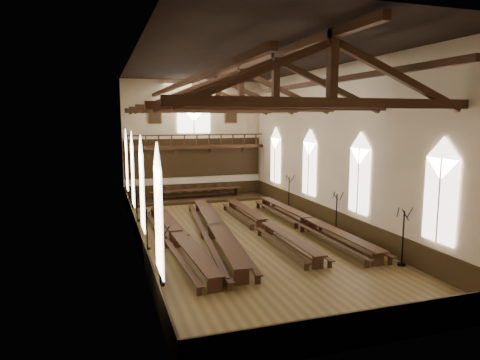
{
  "coord_description": "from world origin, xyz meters",
  "views": [
    {
      "loc": [
        -7.66,
        -23.27,
        6.9
      ],
      "look_at": [
        0.42,
        1.5,
        3.07
      ],
      "focal_mm": 32.0,
      "sensor_mm": 36.0,
      "label": 1
    }
  ],
  "objects_px": {
    "candelabrum_right_mid": "(336,221)",
    "candelabrum_right_far": "(289,200)",
    "dais": "(197,199)",
    "refectory_row_d": "(308,221)",
    "high_table": "(196,191)",
    "candelabrum_left_near": "(160,268)",
    "refectory_row_b": "(215,228)",
    "refectory_row_a": "(176,235)",
    "candelabrum_left_mid": "(147,236)",
    "candelabrum_left_far": "(137,210)",
    "refectory_row_c": "(265,224)",
    "candelabrum_right_near": "(402,248)"
  },
  "relations": [
    {
      "from": "high_table",
      "to": "refectory_row_a",
      "type": "bearing_deg",
      "value": -107.22
    },
    {
      "from": "dais",
      "to": "candelabrum_right_far",
      "type": "bearing_deg",
      "value": -46.06
    },
    {
      "from": "refectory_row_c",
      "to": "candelabrum_left_mid",
      "type": "relative_size",
      "value": 6.1
    },
    {
      "from": "candelabrum_left_mid",
      "to": "candelabrum_right_near",
      "type": "bearing_deg",
      "value": -29.44
    },
    {
      "from": "refectory_row_a",
      "to": "candelabrum_left_far",
      "type": "bearing_deg",
      "value": 104.54
    },
    {
      "from": "refectory_row_d",
      "to": "refectory_row_b",
      "type": "bearing_deg",
      "value": 179.61
    },
    {
      "from": "candelabrum_right_near",
      "to": "refectory_row_c",
      "type": "bearing_deg",
      "value": 117.79
    },
    {
      "from": "refectory_row_b",
      "to": "candelabrum_left_far",
      "type": "relative_size",
      "value": 5.85
    },
    {
      "from": "refectory_row_b",
      "to": "high_table",
      "type": "bearing_deg",
      "value": 83.12
    },
    {
      "from": "refectory_row_d",
      "to": "candelabrum_left_mid",
      "type": "xyz_separation_m",
      "value": [
        -9.91,
        -0.95,
        0.14
      ]
    },
    {
      "from": "dais",
      "to": "refectory_row_b",
      "type": "bearing_deg",
      "value": -96.88
    },
    {
      "from": "refectory_row_c",
      "to": "high_table",
      "type": "height_order",
      "value": "high_table"
    },
    {
      "from": "refectory_row_b",
      "to": "candelabrum_left_mid",
      "type": "relative_size",
      "value": 6.6
    },
    {
      "from": "dais",
      "to": "candelabrum_right_mid",
      "type": "bearing_deg",
      "value": -65.75
    },
    {
      "from": "candelabrum_right_mid",
      "to": "candelabrum_right_far",
      "type": "distance_m",
      "value": 6.79
    },
    {
      "from": "candelabrum_left_near",
      "to": "candelabrum_right_near",
      "type": "xyz_separation_m",
      "value": [
        11.1,
        -1.11,
        0.08
      ]
    },
    {
      "from": "refectory_row_d",
      "to": "candelabrum_left_mid",
      "type": "bearing_deg",
      "value": -174.54
    },
    {
      "from": "refectory_row_c",
      "to": "candelabrum_right_near",
      "type": "bearing_deg",
      "value": -62.21
    },
    {
      "from": "high_table",
      "to": "candelabrum_left_near",
      "type": "distance_m",
      "value": 18.37
    },
    {
      "from": "candelabrum_left_near",
      "to": "candelabrum_left_mid",
      "type": "bearing_deg",
      "value": 90.0
    },
    {
      "from": "candelabrum_right_mid",
      "to": "candelabrum_left_near",
      "type": "bearing_deg",
      "value": -156.53
    },
    {
      "from": "candelabrum_left_mid",
      "to": "candelabrum_left_far",
      "type": "xyz_separation_m",
      "value": [
        -0.0,
        6.48,
        0.09
      ]
    },
    {
      "from": "candelabrum_left_mid",
      "to": "dais",
      "type": "bearing_deg",
      "value": 66.67
    },
    {
      "from": "candelabrum_right_far",
      "to": "candelabrum_left_near",
      "type": "bearing_deg",
      "value": -133.72
    },
    {
      "from": "candelabrum_right_mid",
      "to": "candelabrum_left_mid",
      "type": "bearing_deg",
      "value": 178.29
    },
    {
      "from": "candelabrum_left_near",
      "to": "candelabrum_right_near",
      "type": "bearing_deg",
      "value": -5.73
    },
    {
      "from": "refectory_row_b",
      "to": "candelabrum_left_far",
      "type": "height_order",
      "value": "candelabrum_left_far"
    },
    {
      "from": "candelabrum_left_near",
      "to": "candelabrum_left_far",
      "type": "xyz_separation_m",
      "value": [
        0.0,
        11.62,
        0.03
      ]
    },
    {
      "from": "dais",
      "to": "candelabrum_left_near",
      "type": "xyz_separation_m",
      "value": [
        -5.36,
        -17.57,
        0.66
      ]
    },
    {
      "from": "refectory_row_b",
      "to": "candelabrum_left_mid",
      "type": "distance_m",
      "value": 4.1
    },
    {
      "from": "dais",
      "to": "candelabrum_left_far",
      "type": "xyz_separation_m",
      "value": [
        -5.36,
        -5.94,
        0.69
      ]
    },
    {
      "from": "refectory_row_b",
      "to": "candelabrum_right_near",
      "type": "height_order",
      "value": "candelabrum_right_near"
    },
    {
      "from": "refectory_row_a",
      "to": "candelabrum_right_near",
      "type": "xyz_separation_m",
      "value": [
        9.5,
        -6.57,
        0.29
      ]
    },
    {
      "from": "refectory_row_b",
      "to": "candelabrum_right_far",
      "type": "height_order",
      "value": "candelabrum_right_far"
    },
    {
      "from": "refectory_row_a",
      "to": "refectory_row_d",
      "type": "distance_m",
      "value": 8.33
    },
    {
      "from": "candelabrum_left_far",
      "to": "candelabrum_right_near",
      "type": "xyz_separation_m",
      "value": [
        11.1,
        -12.74,
        0.05
      ]
    },
    {
      "from": "dais",
      "to": "refectory_row_d",
      "type": "bearing_deg",
      "value": -68.34
    },
    {
      "from": "dais",
      "to": "candelabrum_right_far",
      "type": "height_order",
      "value": "candelabrum_right_far"
    },
    {
      "from": "candelabrum_right_far",
      "to": "refectory_row_b",
      "type": "bearing_deg",
      "value": -142.49
    },
    {
      "from": "refectory_row_b",
      "to": "candelabrum_right_far",
      "type": "relative_size",
      "value": 5.69
    },
    {
      "from": "refectory_row_d",
      "to": "high_table",
      "type": "distance_m",
      "value": 12.35
    },
    {
      "from": "refectory_row_d",
      "to": "dais",
      "type": "height_order",
      "value": "refectory_row_d"
    },
    {
      "from": "candelabrum_right_mid",
      "to": "candelabrum_right_far",
      "type": "xyz_separation_m",
      "value": [
        0.0,
        6.79,
        0.04
      ]
    },
    {
      "from": "candelabrum_left_mid",
      "to": "candelabrum_right_near",
      "type": "distance_m",
      "value": 12.75
    },
    {
      "from": "refectory_row_d",
      "to": "candelabrum_right_mid",
      "type": "relative_size",
      "value": 5.78
    },
    {
      "from": "refectory_row_b",
      "to": "refectory_row_c",
      "type": "xyz_separation_m",
      "value": [
        3.17,
        0.25,
        -0.08
      ]
    },
    {
      "from": "dais",
      "to": "high_table",
      "type": "height_order",
      "value": "high_table"
    },
    {
      "from": "refectory_row_b",
      "to": "candelabrum_right_mid",
      "type": "xyz_separation_m",
      "value": [
        7.12,
        -1.32,
        0.17
      ]
    },
    {
      "from": "high_table",
      "to": "dais",
      "type": "bearing_deg",
      "value": 0.0
    },
    {
      "from": "refectory_row_b",
      "to": "high_table",
      "type": "distance_m",
      "value": 11.52
    }
  ]
}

